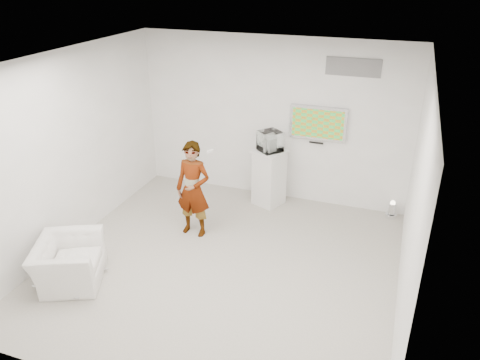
% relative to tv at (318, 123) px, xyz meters
% --- Properties ---
extents(room, '(5.01, 5.01, 3.00)m').
position_rel_tv_xyz_m(room, '(-0.85, -2.45, -0.05)').
color(room, '#AEA9A0').
rests_on(room, ground).
extents(tv, '(1.00, 0.08, 0.60)m').
position_rel_tv_xyz_m(tv, '(0.00, 0.00, 0.00)').
color(tv, '#B9B9BD').
rests_on(tv, room).
extents(logo_decal, '(0.90, 0.02, 0.30)m').
position_rel_tv_xyz_m(logo_decal, '(0.50, 0.04, 1.00)').
color(logo_decal, slate).
rests_on(logo_decal, room).
extents(person, '(0.60, 0.40, 1.60)m').
position_rel_tv_xyz_m(person, '(-1.62, -1.76, -0.75)').
color(person, silver).
rests_on(person, room).
extents(armchair, '(1.17, 1.23, 0.63)m').
position_rel_tv_xyz_m(armchair, '(-2.72, -3.55, -1.24)').
color(armchair, silver).
rests_on(armchair, room).
extents(pedestal, '(0.67, 0.67, 1.05)m').
position_rel_tv_xyz_m(pedestal, '(-0.77, -0.33, -1.02)').
color(pedestal, silver).
rests_on(pedestal, room).
extents(floor_uplight, '(0.23, 0.23, 0.31)m').
position_rel_tv_xyz_m(floor_uplight, '(1.43, -0.11, -1.40)').
color(floor_uplight, white).
rests_on(floor_uplight, room).
extents(vitrine, '(0.51, 0.51, 0.36)m').
position_rel_tv_xyz_m(vitrine, '(-0.77, -0.33, -0.32)').
color(vitrine, silver).
rests_on(vitrine, pedestal).
extents(console, '(0.12, 0.17, 0.23)m').
position_rel_tv_xyz_m(console, '(-0.77, -0.33, -0.38)').
color(console, silver).
rests_on(console, pedestal).
extents(wii_remote, '(0.07, 0.14, 0.04)m').
position_rel_tv_xyz_m(wii_remote, '(-1.36, -1.62, -0.11)').
color(wii_remote, silver).
rests_on(wii_remote, person).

